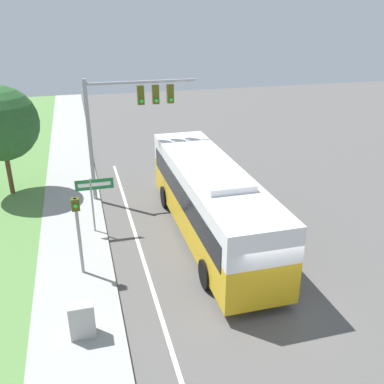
{
  "coord_description": "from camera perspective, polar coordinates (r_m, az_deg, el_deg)",
  "views": [
    {
      "loc": [
        -5.54,
        -10.65,
        9.09
      ],
      "look_at": [
        -1.03,
        5.88,
        1.73
      ],
      "focal_mm": 40.0,
      "sensor_mm": 36.0,
      "label": 1
    }
  ],
  "objects": [
    {
      "name": "pedestrian_signal",
      "position": [
        15.6,
        -14.99,
        -4.18
      ],
      "size": [
        0.28,
        0.34,
        3.1
      ],
      "color": "#939399",
      "rests_on": "ground_plane"
    },
    {
      "name": "bus",
      "position": [
        17.84,
        2.37,
        -0.73
      ],
      "size": [
        2.68,
        11.21,
        3.38
      ],
      "color": "gold",
      "rests_on": "ground_plane"
    },
    {
      "name": "sidewalk",
      "position": [
        13.98,
        -15.0,
        -17.94
      ],
      "size": [
        2.8,
        80.0,
        0.12
      ],
      "color": "#9E9E99",
      "rests_on": "ground_plane"
    },
    {
      "name": "lane_divider_near",
      "position": [
        14.13,
        -3.96,
        -16.81
      ],
      "size": [
        0.14,
        30.0,
        0.01
      ],
      "color": "silver",
      "rests_on": "ground_plane"
    },
    {
      "name": "utility_cabinet",
      "position": [
        13.49,
        -14.45,
        -16.2
      ],
      "size": [
        0.74,
        0.45,
        1.12
      ],
      "color": "#A8A8A3",
      "rests_on": "sidewalk"
    },
    {
      "name": "ground_plane",
      "position": [
        15.06,
        10.02,
        -14.29
      ],
      "size": [
        80.0,
        80.0,
        0.0
      ],
      "primitive_type": "plane",
      "color": "#565451"
    },
    {
      "name": "roadside_tree",
      "position": [
        23.5,
        -24.18,
        8.32
      ],
      "size": [
        3.75,
        3.75,
        5.62
      ],
      "color": "brown",
      "rests_on": "grass_verge"
    },
    {
      "name": "signal_gantry",
      "position": [
        21.26,
        -8.7,
        10.46
      ],
      "size": [
        5.39,
        0.41,
        6.13
      ],
      "color": "#939399",
      "rests_on": "ground_plane"
    },
    {
      "name": "street_sign",
      "position": [
        18.57,
        -12.98,
        -0.2
      ],
      "size": [
        1.59,
        0.08,
        2.57
      ],
      "color": "#939399",
      "rests_on": "ground_plane"
    }
  ]
}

